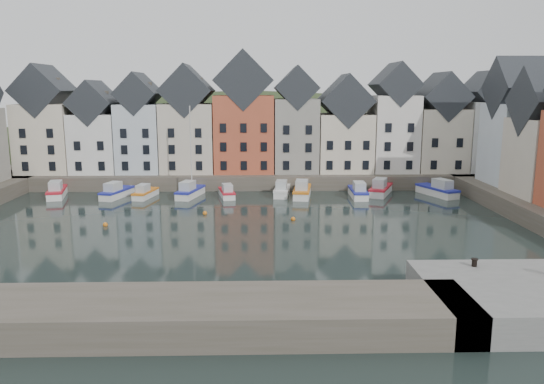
{
  "coord_description": "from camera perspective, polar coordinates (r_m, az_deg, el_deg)",
  "views": [
    {
      "loc": [
        2.33,
        -51.63,
        14.24
      ],
      "look_at": [
        3.7,
        6.0,
        3.0
      ],
      "focal_mm": 35.0,
      "sensor_mm": 36.0,
      "label": 1
    }
  ],
  "objects": [
    {
      "name": "boat_d",
      "position": [
        71.67,
        -8.83,
        0.09
      ],
      "size": [
        3.51,
        6.72,
        12.29
      ],
      "rotation": [
        0.0,
        0.0,
        -0.25
      ],
      "color": "silver",
      "rests_on": "ground"
    },
    {
      "name": "near_wall",
      "position": [
        34.72,
        -22.59,
        -12.28
      ],
      "size": [
        50.0,
        6.0,
        2.0
      ],
      "primitive_type": "cube",
      "color": "#474337",
      "rests_on": "ground"
    },
    {
      "name": "boat_j",
      "position": [
        75.08,
        17.43,
        0.19
      ],
      "size": [
        4.42,
        7.11,
        2.61
      ],
      "rotation": [
        0.0,
        0.0,
        0.37
      ],
      "color": "silver",
      "rests_on": "ground"
    },
    {
      "name": "ground",
      "position": [
        53.61,
        -3.82,
        -4.4
      ],
      "size": [
        260.0,
        260.0,
        0.0
      ],
      "primitive_type": "plane",
      "color": "black",
      "rests_on": "ground"
    },
    {
      "name": "boat_g",
      "position": [
        71.06,
        3.25,
        0.1
      ],
      "size": [
        3.03,
        7.05,
        2.62
      ],
      "rotation": [
        0.0,
        0.0,
        -0.14
      ],
      "color": "silver",
      "rests_on": "ground"
    },
    {
      "name": "far_quay",
      "position": [
        82.73,
        -2.96,
        1.81
      ],
      "size": [
        90.0,
        16.0,
        2.0
      ],
      "primitive_type": "cube",
      "color": "#474337",
      "rests_on": "ground"
    },
    {
      "name": "boat_e",
      "position": [
        71.04,
        -4.88,
        -0.07
      ],
      "size": [
        2.67,
        5.59,
        2.06
      ],
      "rotation": [
        0.0,
        0.0,
        0.19
      ],
      "color": "silver",
      "rests_on": "ground"
    },
    {
      "name": "boat_i",
      "position": [
        73.89,
        11.6,
        0.3
      ],
      "size": [
        4.57,
        7.02,
        2.59
      ],
      "rotation": [
        0.0,
        0.0,
        -0.4
      ],
      "color": "silver",
      "rests_on": "ground"
    },
    {
      "name": "mooring_buoys",
      "position": [
        59.03,
        -7.49,
        -2.87
      ],
      "size": [
        20.5,
        5.5,
        0.5
      ],
      "color": "orange",
      "rests_on": "ground"
    },
    {
      "name": "mooring_bollard",
      "position": [
        40.04,
        20.95,
        -7.06
      ],
      "size": [
        0.48,
        0.48,
        0.56
      ],
      "color": "black",
      "rests_on": "near_quay"
    },
    {
      "name": "boat_h",
      "position": [
        71.55,
        9.26,
        -0.0
      ],
      "size": [
        2.14,
        6.34,
        2.41
      ],
      "rotation": [
        0.0,
        0.0,
        -0.03
      ],
      "color": "silver",
      "rests_on": "ground"
    },
    {
      "name": "far_terrace",
      "position": [
        79.82,
        -0.73,
        7.18
      ],
      "size": [
        72.37,
        8.16,
        17.78
      ],
      "color": "beige",
      "rests_on": "far_quay"
    },
    {
      "name": "boat_b",
      "position": [
        73.46,
        -16.4,
        -0.03
      ],
      "size": [
        3.54,
        6.52,
        2.39
      ],
      "rotation": [
        0.0,
        0.0,
        -0.27
      ],
      "color": "silver",
      "rests_on": "ground"
    },
    {
      "name": "boat_c",
      "position": [
        72.39,
        -13.5,
        -0.12
      ],
      "size": [
        2.71,
        5.68,
        2.09
      ],
      "rotation": [
        0.0,
        0.0,
        -0.19
      ],
      "color": "silver",
      "rests_on": "ground"
    },
    {
      "name": "boat_a",
      "position": [
        76.43,
        -22.14,
        0.04
      ],
      "size": [
        3.47,
        6.8,
        2.5
      ],
      "rotation": [
        0.0,
        0.0,
        0.23
      ],
      "color": "silver",
      "rests_on": "ground"
    },
    {
      "name": "hillside",
      "position": [
        112.37,
        -2.5,
        -5.63
      ],
      "size": [
        153.6,
        70.4,
        64.0
      ],
      "color": "#213219",
      "rests_on": "ground"
    },
    {
      "name": "boat_f",
      "position": [
        71.97,
        1.06,
        0.19
      ],
      "size": [
        2.62,
        6.31,
        2.35
      ],
      "rotation": [
        0.0,
        0.0,
        -0.12
      ],
      "color": "silver",
      "rests_on": "ground"
    }
  ]
}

